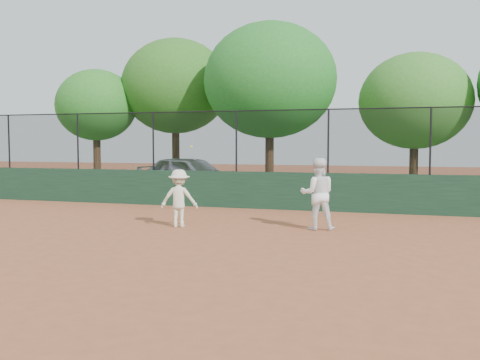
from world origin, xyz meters
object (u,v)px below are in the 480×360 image
(parked_car, at_px, (190,176))
(tree_0, at_px, (96,105))
(player_second, at_px, (318,194))
(tree_2, at_px, (270,81))
(tree_3, at_px, (415,101))
(tree_1, at_px, (175,86))
(player_main, at_px, (179,198))

(parked_car, xyz_separation_m, tree_0, (-5.79, 2.41, 3.09))
(player_second, distance_m, tree_2, 10.21)
(parked_car, height_order, player_second, player_second)
(player_second, distance_m, tree_3, 10.48)
(parked_car, height_order, tree_3, tree_3)
(tree_0, bearing_deg, tree_3, 2.11)
(tree_1, relative_size, tree_3, 1.23)
(tree_1, height_order, tree_3, tree_1)
(tree_2, bearing_deg, parked_car, -144.62)
(tree_0, relative_size, tree_3, 0.97)
(parked_car, height_order, tree_2, tree_2)
(parked_car, bearing_deg, tree_3, -54.44)
(player_main, xyz_separation_m, tree_0, (-8.57, 9.88, 3.17))
(tree_3, bearing_deg, player_second, -103.69)
(parked_car, bearing_deg, player_main, -142.87)
(tree_1, bearing_deg, tree_0, -160.20)
(parked_car, xyz_separation_m, tree_1, (-2.26, 3.68, 4.00))
(tree_0, height_order, tree_1, tree_1)
(tree_3, bearing_deg, tree_1, 176.11)
(tree_3, bearing_deg, parked_car, -161.12)
(parked_car, bearing_deg, tree_1, 48.27)
(player_second, xyz_separation_m, tree_3, (2.38, 9.78, 2.93))
(tree_0, bearing_deg, tree_1, 19.80)
(player_second, bearing_deg, player_main, -3.55)
(tree_0, bearing_deg, player_second, -37.61)
(player_second, relative_size, tree_2, 0.25)
(tree_0, distance_m, tree_3, 14.39)
(parked_car, height_order, tree_0, tree_0)
(player_second, distance_m, tree_0, 15.45)
(tree_0, height_order, tree_3, tree_3)
(parked_car, relative_size, tree_3, 0.83)
(tree_2, bearing_deg, player_second, -68.78)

